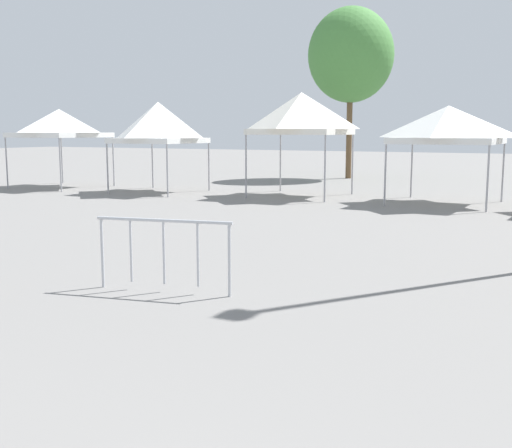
# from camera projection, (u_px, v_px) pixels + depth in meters

# --- Properties ---
(canopy_tent_far_right) EXTENTS (3.21, 3.21, 3.23)m
(canopy_tent_far_right) POSITION_uv_depth(u_px,v_px,m) (59.00, 123.00, 25.98)
(canopy_tent_far_right) COLOR #9E9EA3
(canopy_tent_far_right) RESTS_ON ground
(canopy_tent_left_of_center) EXTENTS (2.89, 2.89, 3.42)m
(canopy_tent_left_of_center) POSITION_uv_depth(u_px,v_px,m) (158.00, 123.00, 23.81)
(canopy_tent_left_of_center) COLOR #9E9EA3
(canopy_tent_left_of_center) RESTS_ON ground
(canopy_tent_center) EXTENTS (3.14, 3.14, 3.68)m
(canopy_tent_center) POSITION_uv_depth(u_px,v_px,m) (301.00, 114.00, 22.27)
(canopy_tent_center) COLOR #9E9EA3
(canopy_tent_center) RESTS_ON ground
(canopy_tent_behind_right) EXTENTS (3.25, 3.25, 3.12)m
(canopy_tent_behind_right) POSITION_uv_depth(u_px,v_px,m) (448.00, 125.00, 19.92)
(canopy_tent_behind_right) COLOR #9E9EA3
(canopy_tent_behind_right) RESTS_ON ground
(tree_behind_tents_center) EXTENTS (4.15, 4.15, 8.26)m
(tree_behind_tents_center) POSITION_uv_depth(u_px,v_px,m) (351.00, 55.00, 30.48)
(tree_behind_tents_center) COLOR brown
(tree_behind_tents_center) RESTS_ON ground
(crowd_barrier_near_person) EXTENTS (2.06, 0.49, 1.08)m
(crowd_barrier_near_person) POSITION_uv_depth(u_px,v_px,m) (164.00, 241.00, 9.07)
(crowd_barrier_near_person) COLOR #B7BABF
(crowd_barrier_near_person) RESTS_ON ground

